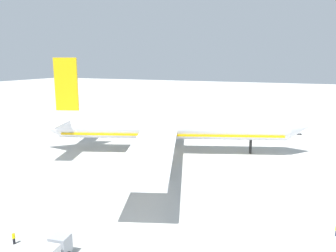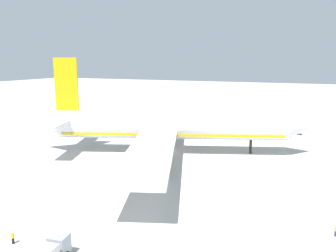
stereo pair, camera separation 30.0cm
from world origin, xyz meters
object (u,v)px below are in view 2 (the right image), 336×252
Objects in this scene: traffic_cone_1 at (124,123)px; ground_worker_2 at (13,238)px; airliner at (167,126)px; baggage_cart_1 at (297,134)px; ground_worker_0 at (336,231)px.

ground_worker_2 is at bearing -69.24° from traffic_cone_1.
airliner reaches higher than baggage_cart_1.
traffic_cone_1 is (-68.59, 59.74, -0.54)m from ground_worker_0.
traffic_cone_1 is at bearing 110.76° from ground_worker_2.
ground_worker_2 is at bearing -154.37° from ground_worker_0.
baggage_cart_1 is 65.73m from ground_worker_0.
baggage_cart_1 is at bearing 96.27° from ground_worker_0.
traffic_cone_1 is at bearing -174.79° from baggage_cart_1.
baggage_cart_1 is at bearing 49.17° from airliner.
airliner reaches higher than ground_worker_0.
baggage_cart_1 is (30.74, 35.59, -6.74)m from airliner.
airliner is 48.80m from ground_worker_2.
baggage_cart_1 is 6.67× the size of traffic_cone_1.
airliner is 47.51m from baggage_cart_1.
baggage_cart_1 is 2.16× the size of ground_worker_2.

